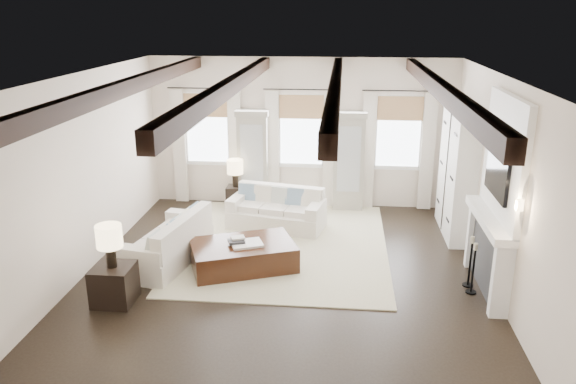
# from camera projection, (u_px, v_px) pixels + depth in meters

# --- Properties ---
(ground) EXTENTS (7.50, 7.50, 0.00)m
(ground) POSITION_uv_depth(u_px,v_px,m) (284.00, 280.00, 8.99)
(ground) COLOR black
(ground) RESTS_ON ground
(room_shell) EXTENTS (6.54, 7.54, 3.22)m
(room_shell) POSITION_uv_depth(u_px,v_px,m) (334.00, 153.00, 9.18)
(room_shell) COLOR white
(room_shell) RESTS_ON ground
(area_rug) EXTENTS (3.71, 4.43, 0.02)m
(area_rug) POSITION_uv_depth(u_px,v_px,m) (284.00, 245.00, 10.31)
(area_rug) COLOR beige
(area_rug) RESTS_ON ground
(sofa_back) EXTENTS (1.99, 1.21, 0.79)m
(sofa_back) POSITION_uv_depth(u_px,v_px,m) (277.00, 211.00, 11.11)
(sofa_back) COLOR white
(sofa_back) RESTS_ON ground
(sofa_left) EXTENTS (1.24, 2.07, 0.83)m
(sofa_left) POSITION_uv_depth(u_px,v_px,m) (170.00, 244.00, 9.53)
(sofa_left) COLOR white
(sofa_left) RESTS_ON ground
(ottoman) EXTENTS (1.94, 1.59, 0.44)m
(ottoman) POSITION_uv_depth(u_px,v_px,m) (243.00, 255.00, 9.36)
(ottoman) COLOR black
(ottoman) RESTS_ON ground
(tray) EXTENTS (0.60, 0.54, 0.04)m
(tray) POSITION_uv_depth(u_px,v_px,m) (247.00, 244.00, 9.23)
(tray) COLOR white
(tray) RESTS_ON ottoman
(book_lower) EXTENTS (0.32, 0.28, 0.04)m
(book_lower) POSITION_uv_depth(u_px,v_px,m) (236.00, 241.00, 9.22)
(book_lower) COLOR #262628
(book_lower) RESTS_ON tray
(book_upper) EXTENTS (0.27, 0.24, 0.03)m
(book_upper) POSITION_uv_depth(u_px,v_px,m) (238.00, 238.00, 9.27)
(book_upper) COLOR beige
(book_upper) RESTS_ON book_lower
(side_table_front) EXTENTS (0.57, 0.57, 0.57)m
(side_table_front) POSITION_uv_depth(u_px,v_px,m) (114.00, 284.00, 8.23)
(side_table_front) COLOR black
(side_table_front) RESTS_ON ground
(lamp_front) EXTENTS (0.37, 0.37, 0.64)m
(lamp_front) POSITION_uv_depth(u_px,v_px,m) (109.00, 239.00, 8.01)
(lamp_front) COLOR black
(lamp_front) RESTS_ON side_table_front
(side_table_back) EXTENTS (0.37, 0.37, 0.56)m
(side_table_back) POSITION_uv_depth(u_px,v_px,m) (236.00, 199.00, 11.97)
(side_table_back) COLOR black
(side_table_back) RESTS_ON ground
(lamp_back) EXTENTS (0.34, 0.34, 0.58)m
(lamp_back) POSITION_uv_depth(u_px,v_px,m) (235.00, 168.00, 11.77)
(lamp_back) COLOR black
(lamp_back) RESTS_ON side_table_back
(candlestick_near) EXTENTS (0.17, 0.17, 0.82)m
(candlestick_near) POSITION_uv_depth(u_px,v_px,m) (473.00, 273.00, 8.48)
(candlestick_near) COLOR black
(candlestick_near) RESTS_ON ground
(candlestick_far) EXTENTS (0.17, 0.17, 0.83)m
(candlestick_far) POSITION_uv_depth(u_px,v_px,m) (470.00, 266.00, 8.70)
(candlestick_far) COLOR black
(candlestick_far) RESTS_ON ground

